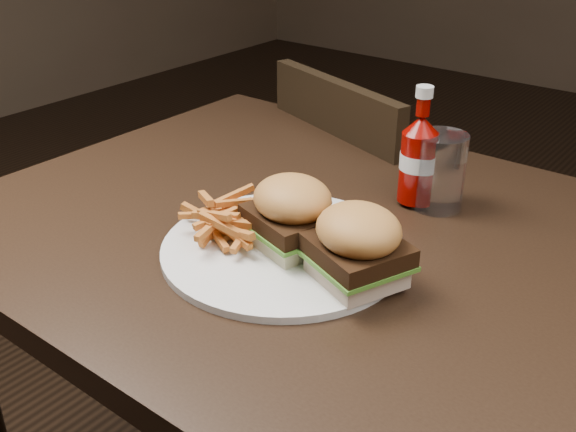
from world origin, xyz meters
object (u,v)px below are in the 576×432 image
Objects in this scene: tumbler at (439,173)px; plate at (283,249)px; chair_far at (393,249)px; ketchup_bottle at (417,167)px; dining_table at (368,256)px.

plate is at bearing -111.05° from tumbler.
chair_far is at bearing 104.19° from plate.
tumbler is (0.03, 0.01, -0.01)m from ketchup_bottle.
plate is at bearing -105.53° from ketchup_bottle.
tumbler is (0.25, -0.34, 0.38)m from chair_far.
dining_table is 0.63m from chair_far.
tumbler is at bearing 68.95° from plate.
chair_far is at bearing 114.40° from dining_table.
ketchup_bottle is 0.03m from tumbler.
chair_far is (-0.23, 0.50, -0.30)m from dining_table.
dining_table is at bearing 133.02° from chair_far.
chair_far is at bearing 121.51° from ketchup_bottle.
dining_table is 0.18m from tumbler.
chair_far is 1.21× the size of plate.
plate is at bearing 122.81° from chair_far.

